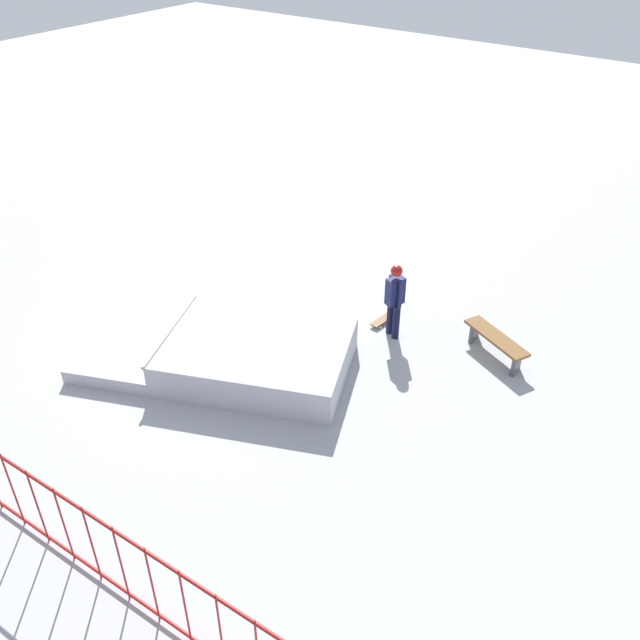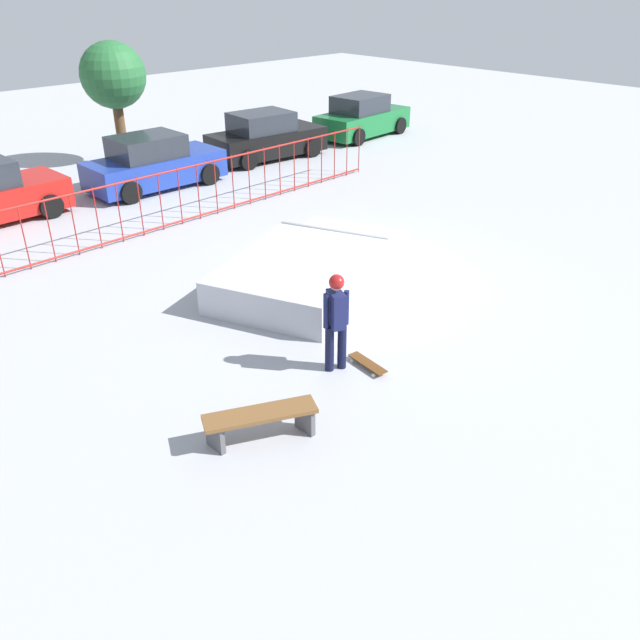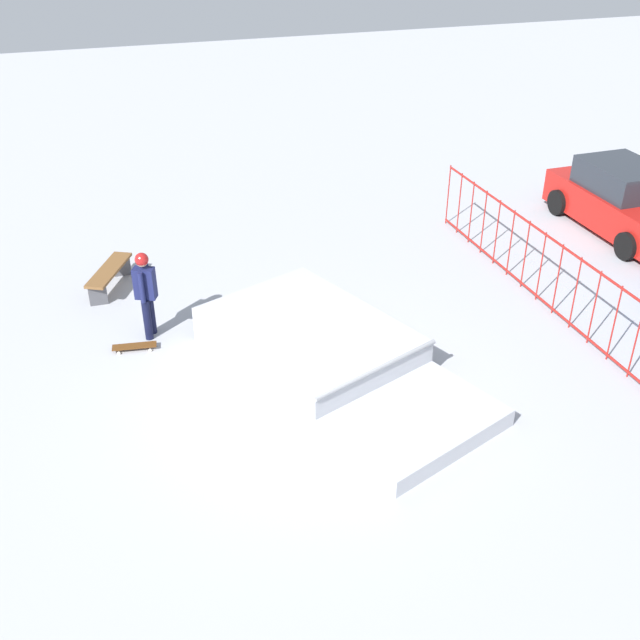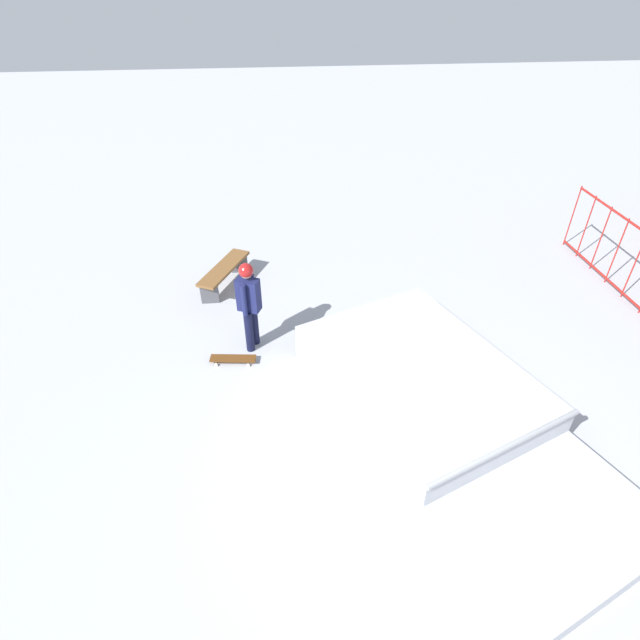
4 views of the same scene
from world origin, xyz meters
TOP-DOWN VIEW (x-y plane):
  - ground_plane at (0.00, 0.00)m, footprint 60.00×60.00m
  - skate_ramp at (-0.89, 0.60)m, footprint 5.98×4.46m
  - skater at (-2.92, -2.22)m, footprint 0.41×0.44m
  - skateboard at (-2.51, -2.57)m, footprint 0.33×0.82m
  - perimeter_fence at (-0.00, 5.53)m, footprint 12.22×0.43m
  - park_bench at (-5.01, -2.82)m, footprint 1.61×1.06m
  - parked_car_red at (-4.53, 9.17)m, footprint 4.15×2.01m

SIDE VIEW (x-z plane):
  - ground_plane at x=0.00m, z-range 0.00..0.00m
  - skateboard at x=-2.51m, z-range 0.03..0.12m
  - skate_ramp at x=-0.89m, z-range -0.05..0.69m
  - park_bench at x=-5.01m, z-range 0.12..0.60m
  - parked_car_red at x=-4.53m, z-range -0.08..1.52m
  - perimeter_fence at x=0.00m, z-range 0.02..1.52m
  - skater at x=-2.92m, z-range 0.14..1.87m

